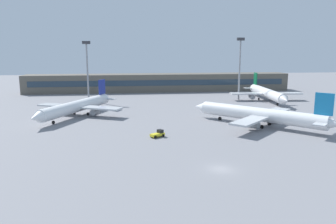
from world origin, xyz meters
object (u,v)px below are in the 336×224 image
(airplane_near, at_px, (259,114))
(airplane_far, at_px, (267,93))
(floodlight_tower_west, at_px, (87,67))
(airplane_mid, at_px, (77,106))
(baggage_tug_yellow, at_px, (158,134))
(floodlight_tower_east, at_px, (240,64))

(airplane_near, height_order, airplane_far, same)
(floodlight_tower_west, bearing_deg, airplane_mid, -90.34)
(airplane_near, height_order, baggage_tug_yellow, airplane_near)
(airplane_near, bearing_deg, airplane_mid, 158.81)
(airplane_far, distance_m, floodlight_tower_east, 16.58)
(airplane_mid, height_order, floodlight_tower_west, floodlight_tower_west)
(airplane_mid, height_order, baggage_tug_yellow, airplane_mid)
(airplane_mid, bearing_deg, baggage_tug_yellow, -50.83)
(airplane_far, distance_m, floodlight_tower_west, 75.22)
(airplane_mid, xyz_separation_m, floodlight_tower_west, (0.19, 31.28, 11.11))
(floodlight_tower_west, bearing_deg, airplane_near, -44.63)
(airplane_mid, distance_m, floodlight_tower_east, 70.46)
(airplane_mid, distance_m, baggage_tug_yellow, 37.26)
(airplane_mid, height_order, airplane_far, airplane_far)
(airplane_near, distance_m, floodlight_tower_east, 51.06)
(airplane_mid, distance_m, floodlight_tower_west, 33.20)
(baggage_tug_yellow, bearing_deg, airplane_mid, 129.17)
(airplane_near, relative_size, floodlight_tower_west, 1.37)
(baggage_tug_yellow, relative_size, floodlight_tower_east, 0.15)
(airplane_mid, xyz_separation_m, baggage_tug_yellow, (23.48, -28.83, -2.39))
(baggage_tug_yellow, distance_m, floodlight_tower_east, 71.03)
(airplane_mid, bearing_deg, airplane_near, -21.19)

